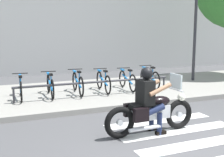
{
  "coord_description": "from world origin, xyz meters",
  "views": [
    {
      "loc": [
        -3.49,
        -4.44,
        2.24
      ],
      "look_at": [
        -0.52,
        2.73,
        0.94
      ],
      "focal_mm": 47.27,
      "sensor_mm": 36.0,
      "label": 1
    }
  ],
  "objects_px": {
    "bicycle_0": "(21,88)",
    "bicycle_1": "(50,85)",
    "bicycle_5": "(150,78)",
    "bike_rack": "(96,83)",
    "bicycle_2": "(78,83)",
    "bicycle_3": "(103,81)",
    "rider": "(149,96)",
    "bicycle_4": "(127,80)",
    "motorcycle": "(151,112)",
    "street_lamp": "(195,25)"
  },
  "relations": [
    {
      "from": "bike_rack",
      "to": "street_lamp",
      "type": "bearing_deg",
      "value": 15.01
    },
    {
      "from": "bicycle_5",
      "to": "bicycle_2",
      "type": "bearing_deg",
      "value": 179.99
    },
    {
      "from": "rider",
      "to": "bicycle_2",
      "type": "relative_size",
      "value": 0.87
    },
    {
      "from": "bicycle_0",
      "to": "bike_rack",
      "type": "xyz_separation_m",
      "value": [
        2.24,
        -0.55,
        0.08
      ]
    },
    {
      "from": "bicycle_1",
      "to": "motorcycle",
      "type": "bearing_deg",
      "value": -69.35
    },
    {
      "from": "bicycle_5",
      "to": "street_lamp",
      "type": "relative_size",
      "value": 0.4
    },
    {
      "from": "bicycle_0",
      "to": "bicycle_5",
      "type": "height_order",
      "value": "bicycle_5"
    },
    {
      "from": "bicycle_1",
      "to": "bicycle_4",
      "type": "bearing_deg",
      "value": 0.0
    },
    {
      "from": "bicycle_2",
      "to": "bicycle_1",
      "type": "bearing_deg",
      "value": 179.95
    },
    {
      "from": "bicycle_0",
      "to": "bicycle_1",
      "type": "bearing_deg",
      "value": -0.0
    },
    {
      "from": "rider",
      "to": "street_lamp",
      "type": "bearing_deg",
      "value": 44.07
    },
    {
      "from": "rider",
      "to": "bicycle_4",
      "type": "bearing_deg",
      "value": 70.95
    },
    {
      "from": "bike_rack",
      "to": "bicycle_2",
      "type": "bearing_deg",
      "value": 128.91
    },
    {
      "from": "bicycle_0",
      "to": "bicycle_4",
      "type": "distance_m",
      "value": 3.58
    },
    {
      "from": "bicycle_1",
      "to": "bicycle_5",
      "type": "bearing_deg",
      "value": -0.02
    },
    {
      "from": "bicycle_0",
      "to": "bicycle_5",
      "type": "bearing_deg",
      "value": -0.01
    },
    {
      "from": "bicycle_2",
      "to": "bicycle_3",
      "type": "bearing_deg",
      "value": 0.02
    },
    {
      "from": "bicycle_5",
      "to": "bicycle_3",
      "type": "bearing_deg",
      "value": 179.98
    },
    {
      "from": "bicycle_4",
      "to": "bike_rack",
      "type": "bearing_deg",
      "value": -157.55
    },
    {
      "from": "motorcycle",
      "to": "bicycle_0",
      "type": "distance_m",
      "value": 4.48
    },
    {
      "from": "bicycle_0",
      "to": "bicycle_3",
      "type": "relative_size",
      "value": 1.01
    },
    {
      "from": "bicycle_1",
      "to": "bicycle_3",
      "type": "height_order",
      "value": "bicycle_3"
    },
    {
      "from": "bicycle_0",
      "to": "bicycle_5",
      "type": "xyz_separation_m",
      "value": [
        4.47,
        -0.0,
        0.02
      ]
    },
    {
      "from": "bicycle_0",
      "to": "motorcycle",
      "type": "bearing_deg",
      "value": -58.58
    },
    {
      "from": "bicycle_1",
      "to": "bicycle_5",
      "type": "relative_size",
      "value": 1.05
    },
    {
      "from": "motorcycle",
      "to": "bicycle_4",
      "type": "height_order",
      "value": "motorcycle"
    },
    {
      "from": "bicycle_3",
      "to": "bicycle_5",
      "type": "bearing_deg",
      "value": -0.02
    },
    {
      "from": "bicycle_0",
      "to": "street_lamp",
      "type": "xyz_separation_m",
      "value": [
        6.94,
        0.71,
        1.93
      ]
    },
    {
      "from": "motorcycle",
      "to": "bike_rack",
      "type": "distance_m",
      "value": 3.27
    },
    {
      "from": "bicycle_3",
      "to": "bicycle_4",
      "type": "bearing_deg",
      "value": 0.03
    },
    {
      "from": "motorcycle",
      "to": "bicycle_4",
      "type": "distance_m",
      "value": 4.02
    },
    {
      "from": "bicycle_5",
      "to": "motorcycle",
      "type": "bearing_deg",
      "value": -119.23
    },
    {
      "from": "rider",
      "to": "bicycle_4",
      "type": "xyz_separation_m",
      "value": [
        1.32,
        3.82,
        -0.35
      ]
    },
    {
      "from": "bicycle_0",
      "to": "bicycle_3",
      "type": "xyz_separation_m",
      "value": [
        2.68,
        -0.0,
        0.01
      ]
    },
    {
      "from": "bicycle_1",
      "to": "bicycle_5",
      "type": "height_order",
      "value": "bicycle_5"
    },
    {
      "from": "bicycle_3",
      "to": "bike_rack",
      "type": "xyz_separation_m",
      "value": [
        -0.45,
        -0.55,
        0.08
      ]
    },
    {
      "from": "bicycle_3",
      "to": "bike_rack",
      "type": "bearing_deg",
      "value": -128.93
    },
    {
      "from": "rider",
      "to": "bicycle_3",
      "type": "relative_size",
      "value": 0.9
    },
    {
      "from": "bicycle_0",
      "to": "bike_rack",
      "type": "height_order",
      "value": "bicycle_0"
    },
    {
      "from": "bicycle_4",
      "to": "street_lamp",
      "type": "height_order",
      "value": "street_lamp"
    },
    {
      "from": "bicycle_5",
      "to": "rider",
      "type": "bearing_deg",
      "value": -120.1
    },
    {
      "from": "rider",
      "to": "bicycle_2",
      "type": "height_order",
      "value": "rider"
    },
    {
      "from": "bicycle_1",
      "to": "bicycle_5",
      "type": "xyz_separation_m",
      "value": [
        3.58,
        -0.0,
        0.01
      ]
    },
    {
      "from": "bicycle_4",
      "to": "street_lamp",
      "type": "relative_size",
      "value": 0.41
    },
    {
      "from": "bicycle_0",
      "to": "bike_rack",
      "type": "distance_m",
      "value": 2.31
    },
    {
      "from": "rider",
      "to": "bicycle_1",
      "type": "bearing_deg",
      "value": 109.65
    },
    {
      "from": "rider",
      "to": "bike_rack",
      "type": "relative_size",
      "value": 0.29
    },
    {
      "from": "bicycle_0",
      "to": "bicycle_1",
      "type": "distance_m",
      "value": 0.89
    },
    {
      "from": "motorcycle",
      "to": "bicycle_5",
      "type": "bearing_deg",
      "value": 60.77
    },
    {
      "from": "motorcycle",
      "to": "street_lamp",
      "type": "xyz_separation_m",
      "value": [
        4.6,
        4.53,
        1.95
      ]
    }
  ]
}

